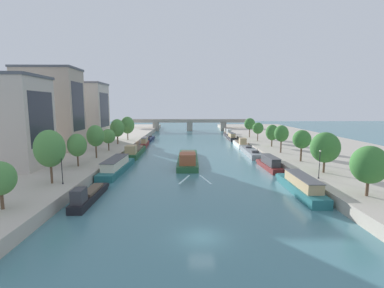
% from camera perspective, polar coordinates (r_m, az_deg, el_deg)
% --- Properties ---
extents(ground_plane, '(400.00, 400.00, 0.00)m').
position_cam_1_polar(ground_plane, '(28.48, 1.98, -18.60)').
color(ground_plane, teal).
extents(quay_left, '(36.00, 170.00, 1.61)m').
position_cam_1_polar(quay_left, '(87.98, -23.49, -0.52)').
color(quay_left, '#B7AD9E').
rests_on(quay_left, ground).
extents(quay_right, '(36.00, 170.00, 1.61)m').
position_cam_1_polar(quay_right, '(89.09, 23.05, -0.40)').
color(quay_right, '#B7AD9E').
rests_on(quay_right, ground).
extents(barge_midriver, '(4.59, 22.05, 3.25)m').
position_cam_1_polar(barge_midriver, '(61.68, -0.85, -3.07)').
color(barge_midriver, '#235633').
rests_on(barge_midriver, ground).
extents(wake_behind_barge, '(5.60, 5.91, 0.03)m').
position_cam_1_polar(wake_behind_barge, '(48.44, 0.59, -7.28)').
color(wake_behind_barge, silver).
rests_on(wake_behind_barge, ground).
extents(moored_boat_left_downstream, '(1.96, 11.43, 2.72)m').
position_cam_1_polar(moored_boat_left_downstream, '(40.03, -20.43, -9.89)').
color(moored_boat_left_downstream, black).
rests_on(moored_boat_left_downstream, ground).
extents(moored_boat_left_midway, '(3.67, 16.93, 2.83)m').
position_cam_1_polar(moored_boat_left_midway, '(55.26, -15.22, -4.41)').
color(moored_boat_left_midway, '#23666B').
rests_on(moored_boat_left_midway, ground).
extents(moored_boat_left_lone, '(3.48, 17.00, 3.25)m').
position_cam_1_polar(moored_boat_left_lone, '(72.85, -11.68, -1.52)').
color(moored_boat_left_lone, '#235633').
rests_on(moored_boat_left_lone, ground).
extents(moored_boat_left_far, '(2.09, 10.99, 2.86)m').
position_cam_1_polar(moored_boat_left_far, '(88.43, -9.67, 0.31)').
color(moored_boat_left_far, maroon).
rests_on(moored_boat_left_far, ground).
extents(moored_boat_left_upstream, '(2.43, 11.35, 2.20)m').
position_cam_1_polar(moored_boat_left_upstream, '(102.78, -8.69, 1.05)').
color(moored_boat_left_upstream, '#1E284C').
rests_on(moored_boat_left_upstream, ground).
extents(moored_boat_right_lone, '(2.79, 14.78, 2.78)m').
position_cam_1_polar(moored_boat_right_lone, '(43.73, 21.40, -7.95)').
color(moored_boat_right_lone, '#23666B').
rests_on(moored_boat_right_lone, ground).
extents(moored_boat_right_downstream, '(2.57, 11.51, 2.68)m').
position_cam_1_polar(moored_boat_right_downstream, '(58.18, 15.63, -3.88)').
color(moored_boat_right_downstream, maroon).
rests_on(moored_boat_right_downstream, ground).
extents(moored_boat_right_gap_after, '(3.30, 16.49, 2.39)m').
position_cam_1_polar(moored_boat_right_gap_after, '(73.97, 12.02, -1.63)').
color(moored_boat_right_gap_after, gray).
rests_on(moored_boat_right_gap_after, ground).
extents(moored_boat_right_near, '(2.73, 12.81, 3.08)m').
position_cam_1_polar(moored_boat_right_near, '(88.09, 9.89, 0.11)').
color(moored_boat_right_near, silver).
rests_on(moored_boat_right_near, ground).
extents(moored_boat_right_second, '(2.34, 10.69, 2.82)m').
position_cam_1_polar(moored_boat_right_second, '(102.79, 8.10, 1.39)').
color(moored_boat_right_second, black).
rests_on(moored_boat_right_second, ground).
extents(moored_boat_right_upstream, '(2.26, 11.61, 3.35)m').
position_cam_1_polar(moored_boat_right_upstream, '(115.36, 7.31, 2.03)').
color(moored_boat_right_upstream, black).
rests_on(moored_boat_right_upstream, ground).
extents(tree_left_end_of_row, '(3.23, 3.23, 5.24)m').
position_cam_1_polar(tree_left_end_of_row, '(36.08, -34.73, -5.84)').
color(tree_left_end_of_row, brown).
rests_on(tree_left_end_of_row, quay_left).
extents(tree_left_past_mid, '(4.21, 4.21, 7.71)m').
position_cam_1_polar(tree_left_past_mid, '(44.16, -27.17, -0.84)').
color(tree_left_past_mid, brown).
rests_on(tree_left_past_mid, quay_left).
extents(tree_left_distant, '(3.42, 3.42, 6.01)m').
position_cam_1_polar(tree_left_distant, '(54.76, -22.52, -0.23)').
color(tree_left_distant, brown).
rests_on(tree_left_distant, quay_left).
extents(tree_left_second, '(3.62, 3.62, 7.02)m').
position_cam_1_polar(tree_left_second, '(62.03, -19.21, 1.59)').
color(tree_left_second, brown).
rests_on(tree_left_second, quay_left).
extents(tree_left_nearest, '(3.39, 3.39, 5.37)m').
position_cam_1_polar(tree_left_nearest, '(71.37, -16.80, 1.54)').
color(tree_left_nearest, brown).
rests_on(tree_left_nearest, quay_left).
extents(tree_left_by_lamp, '(4.00, 4.00, 7.23)m').
position_cam_1_polar(tree_left_by_lamp, '(82.78, -15.09, 3.19)').
color(tree_left_by_lamp, brown).
rests_on(tree_left_by_lamp, quay_left).
extents(tree_left_far, '(4.44, 4.44, 7.55)m').
position_cam_1_polar(tree_left_far, '(92.22, -13.12, 3.79)').
color(tree_left_far, brown).
rests_on(tree_left_far, quay_left).
extents(tree_right_by_lamp, '(4.29, 4.29, 6.26)m').
position_cam_1_polar(tree_right_by_lamp, '(40.21, 32.61, -3.61)').
color(tree_right_by_lamp, brown).
rests_on(tree_right_by_lamp, quay_right).
extents(tree_right_past_mid, '(4.68, 4.68, 6.76)m').
position_cam_1_polar(tree_right_past_mid, '(50.77, 25.65, -0.64)').
color(tree_right_past_mid, brown).
rests_on(tree_right_past_mid, quay_right).
extents(tree_right_distant, '(3.54, 3.54, 6.29)m').
position_cam_1_polar(tree_right_distant, '(59.27, 21.61, 0.89)').
color(tree_right_distant, brown).
rests_on(tree_right_distant, quay_right).
extents(tree_right_second, '(3.29, 3.29, 6.50)m').
position_cam_1_polar(tree_right_second, '(68.58, 17.89, 2.04)').
color(tree_right_second, brown).
rests_on(tree_right_second, quay_right).
extents(tree_right_far, '(3.46, 3.46, 5.96)m').
position_cam_1_polar(tree_right_far, '(78.38, 16.13, 2.28)').
color(tree_right_far, brown).
rests_on(tree_right_far, quay_right).
extents(tree_right_nearest, '(3.41, 3.41, 5.83)m').
position_cam_1_polar(tree_right_nearest, '(89.40, 13.38, 3.18)').
color(tree_right_nearest, brown).
rests_on(tree_right_nearest, quay_right).
extents(tree_right_midway, '(3.82, 3.82, 6.71)m').
position_cam_1_polar(tree_right_midway, '(99.90, 11.77, 4.07)').
color(tree_right_midway, brown).
rests_on(tree_right_midway, quay_right).
extents(lamppost_left_bank, '(0.28, 0.28, 4.24)m').
position_cam_1_polar(lamppost_left_bank, '(43.50, -25.16, -4.46)').
color(lamppost_left_bank, black).
rests_on(lamppost_left_bank, quay_left).
extents(lamppost_right_bank, '(0.28, 0.28, 4.39)m').
position_cam_1_polar(lamppost_right_bank, '(46.52, 24.70, -3.57)').
color(lamppost_right_bank, black).
rests_on(lamppost_right_bank, quay_right).
extents(building_left_far_end, '(14.18, 9.46, 20.21)m').
position_cam_1_polar(building_left_far_end, '(77.31, -27.05, 6.33)').
color(building_left_far_end, '#A89989').
rests_on(building_left_far_end, quay_left).
extents(building_left_middle, '(15.77, 11.69, 18.11)m').
position_cam_1_polar(building_left_middle, '(95.04, -21.94, 6.12)').
color(building_left_middle, '#BCB2A8').
rests_on(building_left_middle, quay_left).
extents(bridge_far, '(57.96, 4.40, 5.80)m').
position_cam_1_polar(bridge_far, '(140.41, -0.49, 4.22)').
color(bridge_far, gray).
rests_on(bridge_far, ground).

